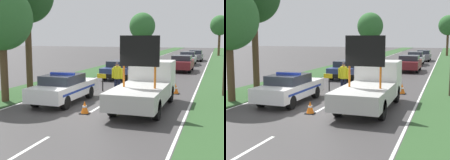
% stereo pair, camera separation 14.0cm
% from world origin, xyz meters
% --- Properties ---
extents(ground_plane, '(160.00, 160.00, 0.00)m').
position_xyz_m(ground_plane, '(0.00, 0.00, 0.00)').
color(ground_plane, '#3D3A3A').
extents(lane_markings, '(8.06, 72.97, 0.01)m').
position_xyz_m(lane_markings, '(0.00, 18.86, 0.00)').
color(lane_markings, silver).
rests_on(lane_markings, ground).
extents(grass_verge_left, '(3.12, 120.00, 0.03)m').
position_xyz_m(grass_verge_left, '(-5.64, 20.00, 0.02)').
color(grass_verge_left, '#2D5128').
rests_on(grass_verge_left, ground).
extents(grass_verge_right, '(3.12, 120.00, 0.03)m').
position_xyz_m(grass_verge_right, '(5.64, 20.00, 0.02)').
color(grass_verge_right, '#2D5128').
rests_on(grass_verge_right, ground).
extents(police_car, '(1.79, 4.55, 1.51)m').
position_xyz_m(police_car, '(-2.04, 1.43, 0.74)').
color(police_car, white).
rests_on(police_car, ground).
extents(work_truck, '(2.07, 5.65, 3.30)m').
position_xyz_m(work_truck, '(2.04, 1.80, 1.01)').
color(work_truck, white).
rests_on(work_truck, ground).
extents(road_barrier, '(3.40, 0.08, 1.03)m').
position_xyz_m(road_barrier, '(-0.00, 5.12, 0.85)').
color(road_barrier, black).
rests_on(road_barrier, ground).
extents(police_officer, '(0.64, 0.41, 1.79)m').
position_xyz_m(police_officer, '(-0.22, 4.41, 1.07)').
color(police_officer, '#191E38').
rests_on(police_officer, ground).
extents(pedestrian_civilian, '(0.63, 0.40, 1.75)m').
position_xyz_m(pedestrian_civilian, '(0.79, 4.14, 1.03)').
color(pedestrian_civilian, '#191E38').
rests_on(pedestrian_civilian, ground).
extents(traffic_cone_near_police, '(0.39, 0.39, 0.55)m').
position_xyz_m(traffic_cone_near_police, '(-0.13, -0.37, 0.27)').
color(traffic_cone_near_police, black).
rests_on(traffic_cone_near_police, ground).
extents(traffic_cone_centre_front, '(0.40, 0.40, 0.56)m').
position_xyz_m(traffic_cone_centre_front, '(2.07, 5.29, 0.28)').
color(traffic_cone_centre_front, black).
rests_on(traffic_cone_centre_front, ground).
extents(traffic_cone_near_truck, '(0.49, 0.49, 0.67)m').
position_xyz_m(traffic_cone_near_truck, '(-2.22, 5.47, 0.33)').
color(traffic_cone_near_truck, black).
rests_on(traffic_cone_near_truck, ground).
extents(traffic_cone_behind_barrier, '(0.43, 0.43, 0.60)m').
position_xyz_m(traffic_cone_behind_barrier, '(2.92, 5.57, 0.29)').
color(traffic_cone_behind_barrier, black).
rests_on(traffic_cone_behind_barrier, ground).
extents(queued_car_hatch_blue, '(1.87, 4.66, 1.37)m').
position_xyz_m(queued_car_hatch_blue, '(-2.12, 11.17, 0.72)').
color(queued_car_hatch_blue, navy).
rests_on(queued_car_hatch_blue, ground).
extents(queued_car_wagon_maroon, '(1.93, 4.33, 1.51)m').
position_xyz_m(queued_car_wagon_maroon, '(1.95, 17.46, 0.78)').
color(queued_car_wagon_maroon, maroon).
rests_on(queued_car_wagon_maroon, ground).
extents(queued_car_sedan_silver, '(1.73, 4.61, 1.51)m').
position_xyz_m(queued_car_sedan_silver, '(1.83, 24.74, 0.78)').
color(queued_car_sedan_silver, '#B2B2B7').
rests_on(queued_car_sedan_silver, ground).
extents(queued_car_suv_grey, '(1.77, 4.23, 1.43)m').
position_xyz_m(queued_car_suv_grey, '(2.28, 30.96, 0.74)').
color(queued_car_suv_grey, slate).
rests_on(queued_car_suv_grey, ground).
extents(roadside_tree_near_left, '(3.15, 3.15, 6.73)m').
position_xyz_m(roadside_tree_near_left, '(5.18, 43.14, 5.02)').
color(roadside_tree_near_left, '#4C3823').
rests_on(roadside_tree_near_left, ground).
extents(roadside_tree_near_right, '(2.99, 2.99, 5.72)m').
position_xyz_m(roadside_tree_near_right, '(-4.91, 0.61, 4.11)').
color(roadside_tree_near_right, '#4C3823').
rests_on(roadside_tree_near_right, ground).
extents(roadside_tree_mid_right, '(3.75, 3.75, 6.69)m').
position_xyz_m(roadside_tree_mid_right, '(-5.52, 32.70, 4.69)').
color(roadside_tree_mid_right, '#4C3823').
rests_on(roadside_tree_mid_right, ground).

